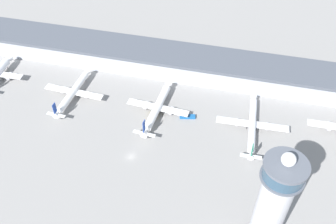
{
  "coord_description": "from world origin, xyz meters",
  "views": [
    {
      "loc": [
        44.37,
        -106.71,
        142.66
      ],
      "look_at": [
        12.23,
        26.69,
        7.8
      ],
      "focal_mm": 40.0,
      "sensor_mm": 36.0,
      "label": 1
    }
  ],
  "objects_px": {
    "airplane_gate_charlie": "(157,108)",
    "airplane_gate_delta": "(252,125)",
    "service_truck_fuel": "(153,113)",
    "control_tower": "(273,204)",
    "airplane_gate_bravo": "(73,92)",
    "service_truck_water": "(187,116)"
  },
  "relations": [
    {
      "from": "airplane_gate_charlie",
      "to": "airplane_gate_delta",
      "type": "distance_m",
      "value": 50.56
    },
    {
      "from": "service_truck_fuel",
      "to": "airplane_gate_charlie",
      "type": "bearing_deg",
      "value": 43.13
    },
    {
      "from": "control_tower",
      "to": "airplane_gate_charlie",
      "type": "bearing_deg",
      "value": 134.28
    },
    {
      "from": "airplane_gate_bravo",
      "to": "airplane_gate_delta",
      "type": "bearing_deg",
      "value": -0.99
    },
    {
      "from": "control_tower",
      "to": "airplane_gate_charlie",
      "type": "relative_size",
      "value": 1.28
    },
    {
      "from": "control_tower",
      "to": "airplane_gate_delta",
      "type": "bearing_deg",
      "value": 97.84
    },
    {
      "from": "airplane_gate_bravo",
      "to": "service_truck_fuel",
      "type": "distance_m",
      "value": 47.36
    },
    {
      "from": "airplane_gate_delta",
      "to": "control_tower",
      "type": "bearing_deg",
      "value": -82.16
    },
    {
      "from": "airplane_gate_charlie",
      "to": "airplane_gate_delta",
      "type": "bearing_deg",
      "value": -0.61
    },
    {
      "from": "service_truck_fuel",
      "to": "airplane_gate_delta",
      "type": "bearing_deg",
      "value": 1.37
    },
    {
      "from": "control_tower",
      "to": "service_truck_water",
      "type": "distance_m",
      "value": 78.32
    },
    {
      "from": "service_truck_fuel",
      "to": "service_truck_water",
      "type": "height_order",
      "value": "service_truck_fuel"
    },
    {
      "from": "airplane_gate_bravo",
      "to": "airplane_gate_charlie",
      "type": "distance_m",
      "value": 49.1
    },
    {
      "from": "airplane_gate_bravo",
      "to": "airplane_gate_delta",
      "type": "xyz_separation_m",
      "value": [
        99.64,
        -1.72,
        -0.19
      ]
    },
    {
      "from": "service_truck_water",
      "to": "airplane_gate_delta",
      "type": "bearing_deg",
      "value": -1.77
    },
    {
      "from": "control_tower",
      "to": "airplane_gate_charlie",
      "type": "height_order",
      "value": "control_tower"
    },
    {
      "from": "airplane_gate_delta",
      "to": "service_truck_fuel",
      "type": "relative_size",
      "value": 7.25
    },
    {
      "from": "airplane_gate_delta",
      "to": "service_truck_water",
      "type": "height_order",
      "value": "airplane_gate_delta"
    },
    {
      "from": "service_truck_fuel",
      "to": "service_truck_water",
      "type": "bearing_deg",
      "value": 7.16
    },
    {
      "from": "control_tower",
      "to": "airplane_gate_delta",
      "type": "distance_m",
      "value": 64.32
    },
    {
      "from": "control_tower",
      "to": "service_truck_fuel",
      "type": "bearing_deg",
      "value": 136.07
    },
    {
      "from": "control_tower",
      "to": "service_truck_water",
      "type": "bearing_deg",
      "value": 124.88
    }
  ]
}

